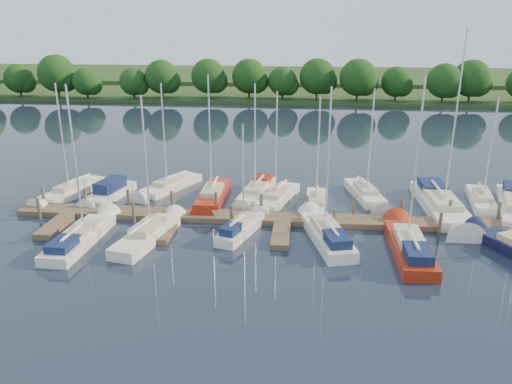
# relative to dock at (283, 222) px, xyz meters

# --- Properties ---
(ground) EXTENTS (260.00, 260.00, 0.00)m
(ground) POSITION_rel_dock_xyz_m (0.00, -7.31, -0.20)
(ground) COLOR #1A2335
(ground) RESTS_ON ground
(dock) EXTENTS (40.00, 6.00, 0.40)m
(dock) POSITION_rel_dock_xyz_m (0.00, 0.00, 0.00)
(dock) COLOR #4F3E2C
(dock) RESTS_ON ground
(mooring_pilings) EXTENTS (38.24, 2.84, 2.00)m
(mooring_pilings) POSITION_rel_dock_xyz_m (0.00, 1.13, 0.40)
(mooring_pilings) COLOR #473D33
(mooring_pilings) RESTS_ON ground
(far_shore) EXTENTS (180.00, 30.00, 0.60)m
(far_shore) POSITION_rel_dock_xyz_m (0.00, 67.69, 0.10)
(far_shore) COLOR #213C17
(far_shore) RESTS_ON ground
(distant_hill) EXTENTS (220.00, 40.00, 1.40)m
(distant_hill) POSITION_rel_dock_xyz_m (0.00, 92.69, 0.50)
(distant_hill) COLOR #355023
(distant_hill) RESTS_ON ground
(treeline) EXTENTS (147.18, 9.09, 8.27)m
(treeline) POSITION_rel_dock_xyz_m (5.65, 54.73, 3.98)
(treeline) COLOR #38281C
(treeline) RESTS_ON ground
(sailboat_n_0) EXTENTS (3.68, 7.61, 9.74)m
(sailboat_n_0) POSITION_rel_dock_xyz_m (-17.96, 4.54, 0.07)
(sailboat_n_0) COLOR white
(sailboat_n_0) RESTS_ON ground
(motorboat) EXTENTS (2.81, 6.19, 1.96)m
(motorboat) POSITION_rel_dock_xyz_m (-14.51, 4.17, 0.19)
(motorboat) COLOR white
(motorboat) RESTS_ON ground
(sailboat_n_2) EXTENTS (4.42, 7.26, 9.48)m
(sailboat_n_2) POSITION_rel_dock_xyz_m (-10.21, 6.82, 0.07)
(sailboat_n_2) COLOR white
(sailboat_n_2) RESTS_ON ground
(sailboat_n_3) EXTENTS (1.96, 8.20, 10.51)m
(sailboat_n_3) POSITION_rel_dock_xyz_m (-5.97, 4.51, 0.07)
(sailboat_n_3) COLOR #9C220E
(sailboat_n_3) RESTS_ON ground
(sailboat_n_4) EXTENTS (2.94, 7.70, 9.69)m
(sailboat_n_4) POSITION_rel_dock_xyz_m (-2.51, 6.05, 0.11)
(sailboat_n_4) COLOR white
(sailboat_n_4) RESTS_ON ground
(sailboat_n_5) EXTENTS (3.40, 7.25, 9.30)m
(sailboat_n_5) POSITION_rel_dock_xyz_m (-0.71, 4.65, 0.07)
(sailboat_n_5) COLOR white
(sailboat_n_5) RESTS_ON ground
(sailboat_n_6) EXTENTS (2.00, 7.10, 9.12)m
(sailboat_n_6) POSITION_rel_dock_xyz_m (2.43, 3.40, 0.07)
(sailboat_n_6) COLOR white
(sailboat_n_6) RESTS_ON ground
(sailboat_n_7) EXTENTS (3.03, 7.38, 9.38)m
(sailboat_n_7) POSITION_rel_dock_xyz_m (6.55, 6.36, 0.07)
(sailboat_n_7) COLOR white
(sailboat_n_7) RESTS_ON ground
(sailboat_n_8) EXTENTS (2.89, 11.19, 14.07)m
(sailboat_n_8) POSITION_rel_dock_xyz_m (12.09, 3.96, 0.13)
(sailboat_n_8) COLOR white
(sailboat_n_8) RESTS_ON ground
(sailboat_n_9) EXTENTS (2.53, 6.98, 8.92)m
(sailboat_n_9) POSITION_rel_dock_xyz_m (15.57, 5.59, 0.07)
(sailboat_n_9) COLOR white
(sailboat_n_9) RESTS_ON ground
(sailboat_s_0) EXTENTS (2.28, 8.43, 10.65)m
(sailboat_s_0) POSITION_rel_dock_xyz_m (-13.17, -4.24, 0.11)
(sailboat_s_0) COLOR white
(sailboat_s_0) RESTS_ON ground
(sailboat_s_1) EXTENTS (3.17, 7.81, 10.07)m
(sailboat_s_1) POSITION_rel_dock_xyz_m (-8.80, -3.42, 0.08)
(sailboat_s_1) COLOR white
(sailboat_s_1) RESTS_ON ground
(sailboat_s_2) EXTENTS (2.98, 6.03, 8.00)m
(sailboat_s_2) POSITION_rel_dock_xyz_m (-2.76, -1.88, 0.13)
(sailboat_s_2) COLOR white
(sailboat_s_2) RESTS_ON ground
(sailboat_s_3) EXTENTS (3.64, 8.23, 10.57)m
(sailboat_s_3) POSITION_rel_dock_xyz_m (3.05, -2.35, 0.14)
(sailboat_s_3) COLOR white
(sailboat_s_3) RESTS_ON ground
(sailboat_s_4) EXTENTS (2.12, 8.82, 11.37)m
(sailboat_s_4) POSITION_rel_dock_xyz_m (8.19, -3.64, 0.14)
(sailboat_s_4) COLOR #9C220E
(sailboat_s_4) RESTS_ON ground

